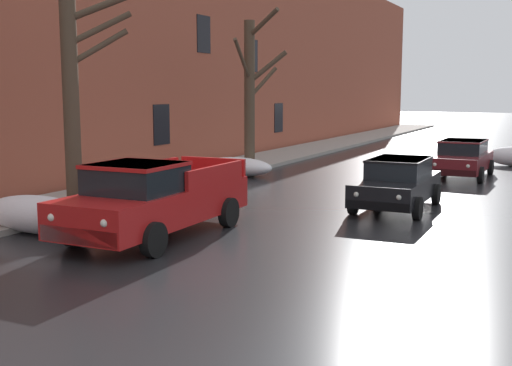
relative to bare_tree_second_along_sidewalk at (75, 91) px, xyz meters
name	(u,v)px	position (x,y,z in m)	size (l,w,h in m)	color
left_sidewalk_slab	(187,177)	(-1.59, 7.69, -3.23)	(2.98, 80.00, 0.15)	gray
brick_townhouse_facade	(140,35)	(-3.58, 7.70, 2.09)	(0.63, 80.00, 10.79)	#9E4C38
snow_bank_near_corner_left	(41,215)	(0.40, -1.74, -2.87)	(3.13, 1.18, 0.88)	white
snow_bank_mid_block_left	(236,167)	(-0.31, 9.20, -2.94)	(3.02, 1.38, 0.73)	white
bare_tree_second_along_sidewalk	(75,91)	(0.00, 0.00, 0.00)	(1.84, 1.43, 6.14)	#4C3D2D
bare_tree_mid_block	(251,92)	(0.00, 9.94, -0.05)	(1.70, 2.94, 6.36)	#4C3D2D
pickup_truck_red_approaching_near_lane	(153,199)	(3.00, -0.92, -2.42)	(2.29, 5.42, 1.76)	red
sedan_black_parked_kerbside_close	(397,182)	(7.07, 5.04, -2.55)	(1.92, 4.19, 1.42)	black
sedan_maroon_parked_kerbside_mid	(462,158)	(7.64, 12.74, -2.55)	(2.04, 4.26, 1.42)	maroon
fire_hydrant	(35,216)	(0.06, -1.59, -2.95)	(0.42, 0.22, 0.71)	red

